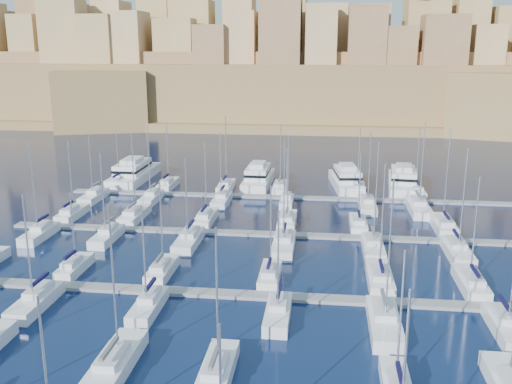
# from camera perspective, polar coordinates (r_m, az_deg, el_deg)

# --- Properties ---
(ground) EXTENTS (600.00, 600.00, 0.00)m
(ground) POSITION_cam_1_polar(r_m,az_deg,el_deg) (77.20, 1.70, -6.78)
(ground) COLOR black
(ground) RESTS_ON ground
(pontoon_mid_near) EXTENTS (84.00, 2.00, 0.40)m
(pontoon_mid_near) POSITION_cam_1_polar(r_m,az_deg,el_deg) (66.12, 0.74, -10.35)
(pontoon_mid_near) COLOR slate
(pontoon_mid_near) RESTS_ON ground
(pontoon_mid_far) EXTENTS (84.00, 2.00, 0.40)m
(pontoon_mid_far) POSITION_cam_1_polar(r_m,az_deg,el_deg) (86.50, 2.30, -4.28)
(pontoon_mid_far) COLOR slate
(pontoon_mid_far) RESTS_ON ground
(pontoon_far) EXTENTS (84.00, 2.00, 0.40)m
(pontoon_far) POSITION_cam_1_polar(r_m,az_deg,el_deg) (107.53, 3.25, -0.54)
(pontoon_far) COLOR slate
(pontoon_far) RESTS_ON ground
(sailboat_2) EXTENTS (2.88, 9.61, 15.32)m
(sailboat_2) POSITION_cam_1_polar(r_m,az_deg,el_deg) (54.16, -13.81, -16.12)
(sailboat_2) COLOR silver
(sailboat_2) RESTS_ON ground
(sailboat_3) EXTENTS (2.61, 8.71, 13.87)m
(sailboat_3) POSITION_cam_1_polar(r_m,az_deg,el_deg) (51.52, -3.90, -17.43)
(sailboat_3) COLOR silver
(sailboat_3) RESTS_ON ground
(sailboat_13) EXTENTS (2.28, 7.60, 10.61)m
(sailboat_13) POSITION_cam_1_polar(r_m,az_deg,el_deg) (76.46, -17.70, -7.14)
(sailboat_13) COLOR silver
(sailboat_13) RESTS_ON ground
(sailboat_14) EXTENTS (2.48, 8.25, 12.19)m
(sailboat_14) POSITION_cam_1_polar(r_m,az_deg,el_deg) (72.89, -9.37, -7.68)
(sailboat_14) COLOR silver
(sailboat_14) RESTS_ON ground
(sailboat_15) EXTENTS (2.41, 8.04, 12.20)m
(sailboat_15) POSITION_cam_1_polar(r_m,az_deg,el_deg) (70.36, 1.41, -8.31)
(sailboat_15) COLOR silver
(sailboat_15) RESTS_ON ground
(sailboat_16) EXTENTS (2.90, 9.65, 15.03)m
(sailboat_16) POSITION_cam_1_polar(r_m,az_deg,el_deg) (71.18, 12.25, -8.35)
(sailboat_16) COLOR silver
(sailboat_16) RESTS_ON ground
(sailboat_17) EXTENTS (2.73, 9.10, 13.74)m
(sailboat_17) POSITION_cam_1_polar(r_m,az_deg,el_deg) (72.78, 20.69, -8.48)
(sailboat_17) COLOR silver
(sailboat_17) RESTS_ON ground
(sailboat_19) EXTENTS (2.70, 8.99, 13.24)m
(sailboat_19) POSITION_cam_1_polar(r_m,az_deg,el_deg) (68.13, -21.13, -10.11)
(sailboat_19) COLOR silver
(sailboat_19) RESTS_ON ground
(sailboat_20) EXTENTS (2.47, 8.23, 11.94)m
(sailboat_20) POSITION_cam_1_polar(r_m,az_deg,el_deg) (63.76, -10.72, -11.09)
(sailboat_20) COLOR silver
(sailboat_20) RESTS_ON ground
(sailboat_21) EXTENTS (2.54, 8.45, 12.25)m
(sailboat_21) POSITION_cam_1_polar(r_m,az_deg,el_deg) (61.12, 2.21, -12.00)
(sailboat_21) COLOR silver
(sailboat_21) RESTS_ON ground
(sailboat_22) EXTENTS (3.05, 10.17, 16.02)m
(sailboat_22) POSITION_cam_1_polar(r_m,az_deg,el_deg) (60.57, 12.70, -12.58)
(sailboat_22) COLOR silver
(sailboat_22) RESTS_ON ground
(sailboat_23) EXTENTS (2.67, 8.91, 13.49)m
(sailboat_23) POSITION_cam_1_polar(r_m,az_deg,el_deg) (63.56, 23.70, -12.19)
(sailboat_23) COLOR silver
(sailboat_23) RESTS_ON ground
(sailboat_24) EXTENTS (2.61, 8.69, 13.26)m
(sailboat_24) POSITION_cam_1_polar(r_m,az_deg,el_deg) (100.06, -17.91, -2.06)
(sailboat_24) COLOR silver
(sailboat_24) RESTS_ON ground
(sailboat_25) EXTENTS (2.87, 9.55, 14.69)m
(sailboat_25) POSITION_cam_1_polar(r_m,az_deg,el_deg) (96.53, -12.06, -2.25)
(sailboat_25) COLOR silver
(sailboat_25) RESTS_ON ground
(sailboat_26) EXTENTS (2.69, 8.96, 13.62)m
(sailboat_26) POSITION_cam_1_polar(r_m,az_deg,el_deg) (93.11, -5.05, -2.61)
(sailboat_26) COLOR silver
(sailboat_26) RESTS_ON ground
(sailboat_27) EXTENTS (2.74, 9.13, 14.86)m
(sailboat_27) POSITION_cam_1_polar(r_m,az_deg,el_deg) (91.45, 3.14, -2.88)
(sailboat_27) COLOR silver
(sailboat_27) RESTS_ON ground
(sailboat_28) EXTENTS (2.57, 8.57, 12.60)m
(sailboat_28) POSITION_cam_1_polar(r_m,az_deg,el_deg) (91.21, 10.18, -3.16)
(sailboat_28) COLOR silver
(sailboat_28) RESTS_ON ground
(sailboat_29) EXTENTS (3.04, 10.13, 16.17)m
(sailboat_29) POSITION_cam_1_polar(r_m,az_deg,el_deg) (93.69, 18.24, -3.17)
(sailboat_29) COLOR silver
(sailboat_29) RESTS_ON ground
(sailboat_30) EXTENTS (2.59, 8.65, 14.55)m
(sailboat_30) POSITION_cam_1_polar(r_m,az_deg,el_deg) (91.29, -20.81, -3.87)
(sailboat_30) COLOR silver
(sailboat_30) RESTS_ON ground
(sailboat_31) EXTENTS (2.58, 8.60, 13.59)m
(sailboat_31) POSITION_cam_1_polar(r_m,az_deg,el_deg) (87.03, -14.68, -4.26)
(sailboat_31) COLOR silver
(sailboat_31) RESTS_ON ground
(sailboat_32) EXTENTS (2.87, 9.57, 13.14)m
(sailboat_32) POSITION_cam_1_polar(r_m,az_deg,el_deg) (82.92, -6.74, -4.81)
(sailboat_32) COLOR silver
(sailboat_32) RESTS_ON ground
(sailboat_33) EXTENTS (2.98, 9.93, 16.30)m
(sailboat_33) POSITION_cam_1_polar(r_m,az_deg,el_deg) (80.73, 2.79, -5.24)
(sailboat_33) COLOR silver
(sailboat_33) RESTS_ON ground
(sailboat_34) EXTENTS (2.81, 9.38, 15.96)m
(sailboat_34) POSITION_cam_1_polar(r_m,az_deg,el_deg) (81.15, 11.62, -5.43)
(sailboat_34) COLOR silver
(sailboat_34) RESTS_ON ground
(sailboat_35) EXTENTS (2.93, 9.77, 15.46)m
(sailboat_35) POSITION_cam_1_polar(r_m,az_deg,el_deg) (82.75, 19.49, -5.60)
(sailboat_35) COLOR silver
(sailboat_35) RESTS_ON ground
(sailboat_36) EXTENTS (2.34, 7.80, 11.35)m
(sailboat_36) POSITION_cam_1_polar(r_m,az_deg,el_deg) (119.23, -13.61, 0.81)
(sailboat_36) COLOR silver
(sailboat_36) RESTS_ON ground
(sailboat_37) EXTENTS (2.64, 8.81, 12.95)m
(sailboat_37) POSITION_cam_1_polar(r_m,az_deg,el_deg) (116.55, -8.81, 0.76)
(sailboat_37) COLOR silver
(sailboat_37) RESTS_ON ground
(sailboat_38) EXTENTS (2.62, 8.73, 14.96)m
(sailboat_38) POSITION_cam_1_polar(r_m,az_deg,el_deg) (113.91, -3.03, 0.60)
(sailboat_38) COLOR silver
(sailboat_38) RESTS_ON ground
(sailboat_39) EXTENTS (2.69, 8.95, 13.66)m
(sailboat_39) POSITION_cam_1_polar(r_m,az_deg,el_deg) (112.71, 2.42, 0.45)
(sailboat_39) COLOR silver
(sailboat_39) RESTS_ON ground
(sailboat_40) EXTENTS (2.89, 9.63, 13.09)m
(sailboat_40) POSITION_cam_1_polar(r_m,az_deg,el_deg) (112.94, 10.14, 0.26)
(sailboat_40) COLOR silver
(sailboat_40) RESTS_ON ground
(sailboat_41) EXTENTS (2.74, 9.13, 13.26)m
(sailboat_41) POSITION_cam_1_polar(r_m,az_deg,el_deg) (113.91, 15.71, 0.06)
(sailboat_41) COLOR silver
(sailboat_41) RESTS_ON ground
(sailboat_42) EXTENTS (2.73, 9.10, 13.01)m
(sailboat_42) POSITION_cam_1_polar(r_m,az_deg,el_deg) (110.36, -15.89, -0.40)
(sailboat_42) COLOR silver
(sailboat_42) RESTS_ON ground
(sailboat_43) EXTENTS (2.58, 8.60, 14.49)m
(sailboat_43) POSITION_cam_1_polar(r_m,az_deg,el_deg) (106.88, -10.42, -0.55)
(sailboat_43) COLOR silver
(sailboat_43) RESTS_ON ground
(sailboat_44) EXTENTS (2.64, 8.81, 13.57)m
(sailboat_44) POSITION_cam_1_polar(r_m,az_deg,el_deg) (103.69, -3.46, -0.80)
(sailboat_44) COLOR silver
(sailboat_44) RESTS_ON ground
(sailboat_45) EXTENTS (2.25, 7.51, 10.90)m
(sailboat_45) POSITION_cam_1_polar(r_m,az_deg,el_deg) (102.91, 3.09, -0.94)
(sailboat_45) COLOR silver
(sailboat_45) RESTS_ON ground
(sailboat_46) EXTENTS (2.85, 9.51, 14.02)m
(sailboat_46) POSITION_cam_1_polar(r_m,az_deg,el_deg) (102.07, 11.06, -1.29)
(sailboat_46) COLOR silver
(sailboat_46) RESTS_ON ground
(sailboat_47) EXTENTS (3.26, 10.88, 16.38)m
(sailboat_47) POSITION_cam_1_polar(r_m,az_deg,el_deg) (102.46, 15.94, -1.51)
(sailboat_47) COLOR silver
(sailboat_47) RESTS_ON ground
(motor_yacht_a) EXTENTS (6.02, 19.87, 5.25)m
(motor_yacht_a) POSITION_cam_1_polar(r_m,az_deg,el_deg) (124.33, -12.13, 1.93)
(motor_yacht_a) COLOR silver
(motor_yacht_a) RESTS_ON ground
(motor_yacht_b) EXTENTS (5.36, 16.87, 5.25)m
(motor_yacht_b) POSITION_cam_1_polar(r_m,az_deg,el_deg) (116.99, 0.23, 1.48)
(motor_yacht_b) COLOR silver
(motor_yacht_b) RESTS_ON ground
(motor_yacht_c) EXTENTS (7.11, 17.56, 5.25)m
(motor_yacht_c) POSITION_cam_1_polar(r_m,az_deg,el_deg) (116.49, 9.05, 1.24)
(motor_yacht_c) COLOR silver
(motor_yacht_c) RESTS_ON ground
(motor_yacht_d) EXTENTS (7.34, 18.89, 5.25)m
(motor_yacht_d) POSITION_cam_1_polar(r_m,az_deg,el_deg) (118.12, 14.48, 1.14)
(motor_yacht_d) COLOR silver
(motor_yacht_d) RESTS_ON ground
(fortified_city) EXTENTS (460.00, 108.95, 59.52)m
(fortified_city) POSITION_cam_1_polar(r_m,az_deg,el_deg) (227.44, 5.29, 11.03)
(fortified_city) COLOR brown
(fortified_city) RESTS_ON ground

